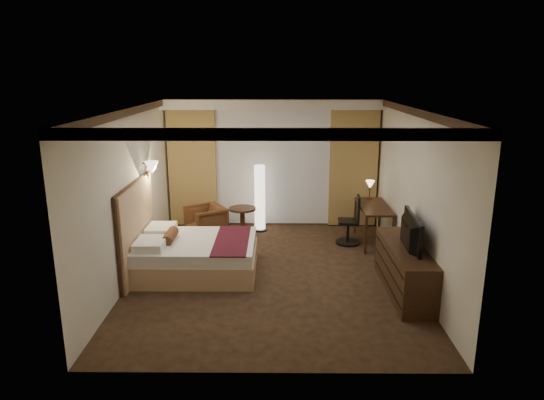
{
  "coord_description": "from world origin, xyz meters",
  "views": [
    {
      "loc": [
        0.06,
        -7.45,
        3.24
      ],
      "look_at": [
        0.0,
        0.4,
        1.15
      ],
      "focal_mm": 32.0,
      "sensor_mm": 36.0,
      "label": 1
    }
  ],
  "objects_px": {
    "office_chair": "(348,220)",
    "dresser": "(404,269)",
    "desk": "(373,224)",
    "side_table": "(243,222)",
    "television": "(405,227)",
    "bed": "(198,256)",
    "armchair": "(206,220)",
    "floor_lamp": "(260,198)"
  },
  "relations": [
    {
      "from": "dresser",
      "to": "desk",
      "type": "bearing_deg",
      "value": 91.32
    },
    {
      "from": "side_table",
      "to": "floor_lamp",
      "type": "bearing_deg",
      "value": 48.2
    },
    {
      "from": "side_table",
      "to": "television",
      "type": "xyz_separation_m",
      "value": [
        2.58,
        -2.54,
        0.73
      ]
    },
    {
      "from": "bed",
      "to": "office_chair",
      "type": "bearing_deg",
      "value": 27.62
    },
    {
      "from": "floor_lamp",
      "to": "television",
      "type": "xyz_separation_m",
      "value": [
        2.24,
        -2.91,
        0.33
      ]
    },
    {
      "from": "television",
      "to": "armchair",
      "type": "bearing_deg",
      "value": 56.4
    },
    {
      "from": "desk",
      "to": "side_table",
      "type": "bearing_deg",
      "value": 171.73
    },
    {
      "from": "side_table",
      "to": "floor_lamp",
      "type": "height_order",
      "value": "floor_lamp"
    },
    {
      "from": "side_table",
      "to": "office_chair",
      "type": "bearing_deg",
      "value": -11.53
    },
    {
      "from": "armchair",
      "to": "floor_lamp",
      "type": "height_order",
      "value": "floor_lamp"
    },
    {
      "from": "bed",
      "to": "armchair",
      "type": "distance_m",
      "value": 1.76
    },
    {
      "from": "armchair",
      "to": "side_table",
      "type": "xyz_separation_m",
      "value": [
        0.73,
        0.07,
        -0.05
      ]
    },
    {
      "from": "side_table",
      "to": "floor_lamp",
      "type": "distance_m",
      "value": 0.65
    },
    {
      "from": "office_chair",
      "to": "television",
      "type": "distance_m",
      "value": 2.24
    },
    {
      "from": "bed",
      "to": "television",
      "type": "xyz_separation_m",
      "value": [
        3.2,
        -0.71,
        0.75
      ]
    },
    {
      "from": "floor_lamp",
      "to": "dresser",
      "type": "relative_size",
      "value": 0.75
    },
    {
      "from": "bed",
      "to": "floor_lamp",
      "type": "distance_m",
      "value": 2.44
    },
    {
      "from": "office_chair",
      "to": "television",
      "type": "xyz_separation_m",
      "value": [
        0.51,
        -2.11,
        0.55
      ]
    },
    {
      "from": "dresser",
      "to": "television",
      "type": "bearing_deg",
      "value": 180.0
    },
    {
      "from": "desk",
      "to": "dresser",
      "type": "height_order",
      "value": "desk"
    },
    {
      "from": "armchair",
      "to": "office_chair",
      "type": "distance_m",
      "value": 2.82
    },
    {
      "from": "armchair",
      "to": "side_table",
      "type": "height_order",
      "value": "armchair"
    },
    {
      "from": "floor_lamp",
      "to": "bed",
      "type": "bearing_deg",
      "value": -113.58
    },
    {
      "from": "desk",
      "to": "office_chair",
      "type": "bearing_deg",
      "value": -174.18
    },
    {
      "from": "side_table",
      "to": "desk",
      "type": "distance_m",
      "value": 2.58
    },
    {
      "from": "bed",
      "to": "side_table",
      "type": "distance_m",
      "value": 1.93
    },
    {
      "from": "armchair",
      "to": "side_table",
      "type": "bearing_deg",
      "value": 64.04
    },
    {
      "from": "desk",
      "to": "office_chair",
      "type": "relative_size",
      "value": 1.35
    },
    {
      "from": "side_table",
      "to": "floor_lamp",
      "type": "xyz_separation_m",
      "value": [
        0.34,
        0.38,
        0.4
      ]
    },
    {
      "from": "floor_lamp",
      "to": "office_chair",
      "type": "height_order",
      "value": "floor_lamp"
    },
    {
      "from": "television",
      "to": "dresser",
      "type": "bearing_deg",
      "value": -86.89
    },
    {
      "from": "television",
      "to": "desk",
      "type": "bearing_deg",
      "value": 3.64
    },
    {
      "from": "side_table",
      "to": "office_chair",
      "type": "relative_size",
      "value": 0.62
    },
    {
      "from": "armchair",
      "to": "dresser",
      "type": "height_order",
      "value": "dresser"
    },
    {
      "from": "armchair",
      "to": "office_chair",
      "type": "xyz_separation_m",
      "value": [
        2.8,
        -0.35,
        0.13
      ]
    },
    {
      "from": "office_chair",
      "to": "dresser",
      "type": "bearing_deg",
      "value": -70.11
    },
    {
      "from": "bed",
      "to": "office_chair",
      "type": "height_order",
      "value": "office_chair"
    },
    {
      "from": "floor_lamp",
      "to": "dresser",
      "type": "bearing_deg",
      "value": -52.12
    },
    {
      "from": "side_table",
      "to": "television",
      "type": "relative_size",
      "value": 0.56
    },
    {
      "from": "desk",
      "to": "dresser",
      "type": "xyz_separation_m",
      "value": [
        0.05,
        -2.16,
        -0.01
      ]
    },
    {
      "from": "desk",
      "to": "television",
      "type": "height_order",
      "value": "television"
    },
    {
      "from": "office_chair",
      "to": "bed",
      "type": "bearing_deg",
      "value": -146.82
    }
  ]
}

